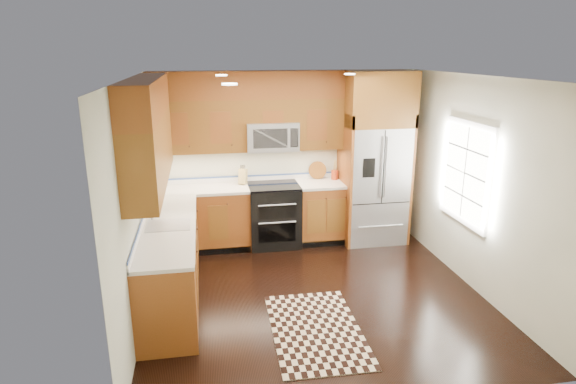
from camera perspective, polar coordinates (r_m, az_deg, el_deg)
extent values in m
plane|color=black|center=(6.05, 3.15, -11.97)|extent=(4.00, 4.00, 0.00)
cube|color=silver|center=(7.45, -0.21, 4.23)|extent=(4.00, 0.02, 2.60)
cube|color=silver|center=(5.46, -17.53, -1.14)|extent=(0.02, 4.00, 2.60)
cube|color=silver|center=(6.31, 21.31, 0.83)|extent=(0.02, 4.00, 2.60)
cube|color=white|center=(6.44, 20.35, 2.15)|extent=(0.04, 1.10, 1.30)
cube|color=white|center=(6.44, 20.27, 2.15)|extent=(0.02, 0.95, 1.15)
cube|color=brown|center=(7.29, -10.04, -3.27)|extent=(1.37, 0.60, 0.90)
cube|color=brown|center=(7.49, 3.89, -2.49)|extent=(0.72, 0.60, 0.90)
cube|color=brown|center=(5.91, -13.68, -8.29)|extent=(0.60, 2.40, 0.90)
cube|color=silver|center=(7.18, -4.32, 0.58)|extent=(2.85, 0.62, 0.04)
cube|color=silver|center=(5.73, -13.99, -4.02)|extent=(0.62, 2.40, 0.04)
cube|color=brown|center=(7.12, -4.59, 7.90)|extent=(2.85, 0.33, 0.75)
cube|color=brown|center=(5.50, -16.04, 4.78)|extent=(0.33, 2.40, 0.75)
cube|color=brown|center=(7.06, -4.70, 12.52)|extent=(2.85, 0.33, 0.40)
cube|color=brown|center=(5.42, -16.53, 10.74)|extent=(0.33, 2.40, 0.40)
cube|color=black|center=(7.33, -1.68, -2.82)|extent=(0.76, 0.64, 0.92)
cube|color=black|center=(7.18, -1.72, 0.76)|extent=(0.76, 0.60, 0.02)
cube|color=black|center=(6.98, -1.31, -2.42)|extent=(0.55, 0.01, 0.18)
cube|color=black|center=(7.09, -1.29, -4.87)|extent=(0.55, 0.01, 0.28)
cylinder|color=#B2B2B7|center=(6.92, -1.29, -1.55)|extent=(0.55, 0.02, 0.02)
cylinder|color=#B2B2B7|center=(7.01, -1.27, -3.65)|extent=(0.55, 0.02, 0.02)
cube|color=#B2B2B7|center=(7.15, -1.92, 6.64)|extent=(0.76, 0.40, 0.42)
cube|color=black|center=(6.95, -2.10, 6.35)|extent=(0.50, 0.01, 0.28)
cube|color=#B2B2B7|center=(7.53, 10.08, 0.97)|extent=(0.90, 0.74, 1.80)
cube|color=black|center=(7.11, 11.24, 2.89)|extent=(0.01, 0.01, 1.08)
cube|color=black|center=(7.03, 9.57, 2.83)|extent=(0.18, 0.01, 0.28)
cube|color=brown|center=(7.36, 6.68, 1.56)|extent=(0.04, 0.74, 2.00)
cube|color=brown|center=(7.68, 13.41, 1.84)|extent=(0.04, 0.74, 2.00)
cube|color=brown|center=(7.30, 10.59, 10.85)|extent=(0.98, 0.74, 0.80)
cube|color=#B2B2B7|center=(5.72, -14.01, -3.74)|extent=(0.50, 0.42, 0.02)
cylinder|color=#B2B2B7|center=(5.91, -15.91, -1.91)|extent=(0.02, 0.02, 0.28)
torus|color=#B2B2B7|center=(5.79, -16.09, -0.84)|extent=(0.18, 0.02, 0.18)
cube|color=black|center=(5.37, 3.32, -15.94)|extent=(0.97, 1.58, 0.01)
cube|color=tan|center=(7.27, -5.36, 1.86)|extent=(0.15, 0.17, 0.23)
cylinder|color=#A93514|center=(7.54, 5.56, 2.04)|extent=(0.13, 0.13, 0.14)
cylinder|color=brown|center=(7.57, 3.50, 1.67)|extent=(0.33, 0.33, 0.02)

